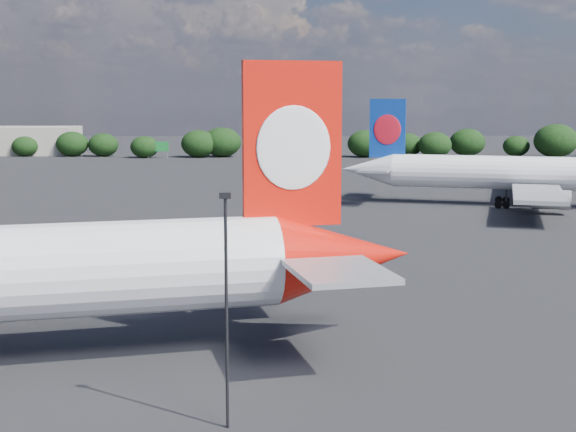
{
  "coord_description": "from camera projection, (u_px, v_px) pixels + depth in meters",
  "views": [
    {
      "loc": [
        15.55,
        -41.57,
        15.8
      ],
      "look_at": [
        16.0,
        12.0,
        8.0
      ],
      "focal_mm": 50.0,
      "sensor_mm": 36.0,
      "label": 1
    }
  ],
  "objects": [
    {
      "name": "billboard_yellow",
      "position": [
        268.0,
        143.0,
        222.92
      ],
      "size": [
        5.0,
        0.3,
        5.5
      ],
      "color": "yellow",
      "rests_on": "ground"
    },
    {
      "name": "highway_sign",
      "position": [
        157.0,
        147.0,
        216.84
      ],
      "size": [
        6.0,
        0.3,
        4.5
      ],
      "color": "#156928",
      "rests_on": "ground"
    },
    {
      "name": "ground",
      "position": [
        160.0,
        224.0,
        102.66
      ],
      "size": [
        500.0,
        500.0,
        0.0
      ],
      "primitive_type": "plane",
      "color": "black",
      "rests_on": "ground"
    },
    {
      "name": "china_southern_airliner",
      "position": [
        509.0,
        174.0,
        119.28
      ],
      "size": [
        48.1,
        46.09,
        15.91
      ],
      "color": "white",
      "rests_on": "ground"
    },
    {
      "name": "terminal_building",
      "position": [
        4.0,
        141.0,
        232.15
      ],
      "size": [
        42.0,
        16.0,
        8.0
      ],
      "color": "gray",
      "rests_on": "ground"
    },
    {
      "name": "horizon_treeline",
      "position": [
        301.0,
        144.0,
        221.02
      ],
      "size": [
        202.67,
        15.26,
        9.22
      ],
      "color": "black",
      "rests_on": "ground"
    },
    {
      "name": "apron_lamp_post",
      "position": [
        226.0,
        299.0,
        38.01
      ],
      "size": [
        0.55,
        0.3,
        11.52
      ],
      "color": "black",
      "rests_on": "ground"
    }
  ]
}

